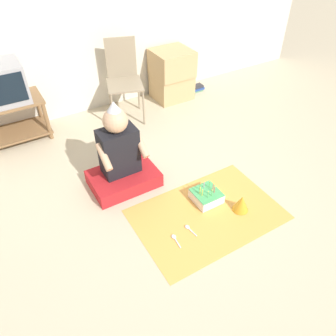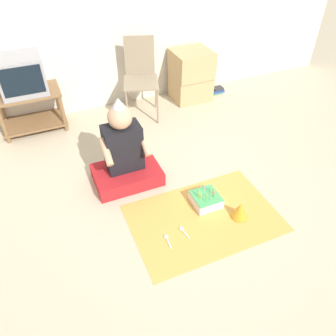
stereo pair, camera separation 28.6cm
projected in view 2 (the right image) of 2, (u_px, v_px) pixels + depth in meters
ground_plane at (200, 211)px, 2.94m from camera, size 16.00×16.00×0.00m
tv_stand at (31, 107)px, 3.80m from camera, size 0.71×0.44×0.48m
tv at (21, 75)px, 3.55m from camera, size 0.48×0.43×0.40m
folding_chair at (140, 73)px, 3.94m from camera, size 0.52×0.54×0.94m
cardboard_box_stack at (191, 75)px, 4.36m from camera, size 0.49×0.46×0.66m
book_pile at (217, 90)px, 4.67m from camera, size 0.17×0.13×0.08m
person_seated at (125, 156)px, 3.09m from camera, size 0.63×0.44×0.88m
party_cloth at (204, 218)px, 2.88m from camera, size 1.28×0.86×0.01m
birthday_cake at (206, 199)px, 2.97m from camera, size 0.24×0.24×0.18m
party_hat_blue at (240, 210)px, 2.83m from camera, size 0.14×0.14×0.16m
plastic_spoon_near at (182, 230)px, 2.76m from camera, size 0.04×0.15×0.01m
plastic_spoon_far at (167, 238)px, 2.69m from camera, size 0.04×0.15×0.01m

